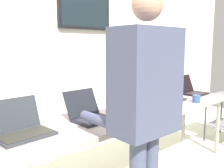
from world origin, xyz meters
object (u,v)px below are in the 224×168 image
Objects in this scene: laptop_station_2 at (134,103)px; laptop_station_4 at (192,90)px; workbench at (123,118)px; laptop_station_1 at (89,113)px; laptop_station_3 at (165,95)px; laptop_station_0 at (21,127)px; person at (144,100)px; coffee_mug at (196,99)px.

laptop_station_4 is at bearing 1.51° from laptop_station_2.
laptop_station_1 is (-0.38, 0.03, 0.11)m from workbench.
laptop_station_2 is at bearing -175.46° from laptop_station_3.
laptop_station_1 is (0.59, -0.03, -0.00)m from laptop_station_0.
person reaches higher than laptop_station_2.
workbench is at bearing -172.33° from laptop_station_2.
laptop_station_0 is at bearing 127.69° from person.
laptop_station_3 is 1.14× the size of laptop_station_4.
laptop_station_1 is at bearing 84.73° from person.
coffee_mug is (0.91, -0.25, 0.09)m from workbench.
laptop_station_1 reaches higher than coffee_mug.
laptop_station_3 reaches higher than laptop_station_0.
laptop_station_1 is 0.93× the size of laptop_station_3.
laptop_station_4 is 3.86× the size of coffee_mug.
workbench is at bearing 164.57° from coffee_mug.
person is 19.99× the size of coffee_mug.
laptop_station_3 is 4.40× the size of coffee_mug.
coffee_mug reaches higher than workbench.
laptop_station_0 is 1.04× the size of laptop_station_3.
laptop_station_2 reaches higher than laptop_station_4.
laptop_station_3 reaches higher than laptop_station_2.
person is at bearing -133.89° from laptop_station_2.
laptop_station_3 is (0.76, 0.07, 0.11)m from workbench.
laptop_station_4 is at bearing 35.39° from coffee_mug.
laptop_station_2 is (1.15, -0.04, 0.00)m from laptop_station_0.
person is at bearing -52.31° from laptop_station_0.
laptop_station_2 is 3.86× the size of coffee_mug.
person is at bearing -150.15° from laptop_station_3.
workbench is 0.21m from laptop_station_2.
laptop_station_0 reaches higher than coffee_mug.
coffee_mug is (1.87, -0.31, -0.02)m from laptop_station_0.
coffee_mug is (-0.43, -0.30, -0.01)m from laptop_station_4.
coffee_mug is at bearing -15.43° from workbench.
laptop_station_4 is (1.15, 0.03, -0.00)m from laptop_station_2.
laptop_station_4 is at bearing 0.68° from laptop_station_1.
laptop_station_2 is 0.78m from coffee_mug.
laptop_station_4 is at bearing 20.85° from person.
laptop_station_1 is 0.21× the size of person.
coffee_mug is at bearing -20.71° from laptop_station_2.
laptop_station_4 reaches higher than workbench.
laptop_station_0 is (-0.97, 0.06, 0.11)m from workbench.
laptop_station_4 reaches higher than coffee_mug.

